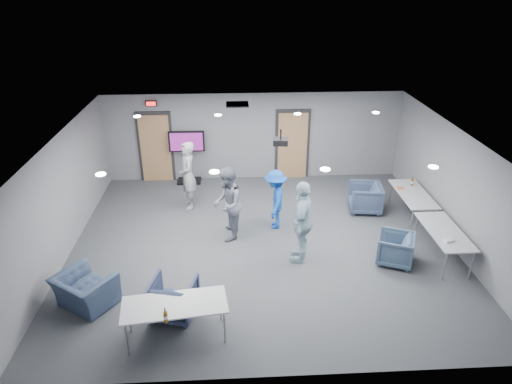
{
  "coord_description": "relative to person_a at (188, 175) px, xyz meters",
  "views": [
    {
      "loc": [
        -0.68,
        -9.31,
        5.89
      ],
      "look_at": [
        -0.13,
        0.4,
        1.2
      ],
      "focal_mm": 32.0,
      "sensor_mm": 36.0,
      "label": 1
    }
  ],
  "objects": [
    {
      "name": "bottle_front",
      "position": [
        0.06,
        -5.51,
        -0.11
      ],
      "size": [
        0.07,
        0.07,
        0.29
      ],
      "color": "#5E3A10",
      "rests_on": "table_front_left"
    },
    {
      "name": "chair_front_a",
      "position": [
        0.04,
        -4.46,
        -0.56
      ],
      "size": [
        0.98,
        0.99,
        0.76
      ],
      "primitive_type": "imported",
      "rotation": [
        0.0,
        0.0,
        2.91
      ],
      "color": "#323A56",
      "rests_on": "floor"
    },
    {
      "name": "person_b",
      "position": [
        1.06,
        -1.71,
        -0.03
      ],
      "size": [
        0.76,
        0.94,
        1.83
      ],
      "primitive_type": "imported",
      "rotation": [
        0.0,
        0.0,
        -1.65
      ],
      "color": "slate",
      "rests_on": "floor"
    },
    {
      "name": "hvac_diffuser",
      "position": [
        1.38,
        0.73,
        1.74
      ],
      "size": [
        0.6,
        0.6,
        0.03
      ],
      "primitive_type": "cube",
      "color": "black",
      "rests_on": "ceiling"
    },
    {
      "name": "table_right_b",
      "position": [
        5.88,
        -2.9,
        -0.26
      ],
      "size": [
        0.74,
        1.77,
        0.73
      ],
      "rotation": [
        0.0,
        0.0,
        1.57
      ],
      "color": "silver",
      "rests_on": "floor"
    },
    {
      "name": "person_c",
      "position": [
        2.71,
        -2.72,
        0.02
      ],
      "size": [
        0.78,
        1.22,
        1.92
      ],
      "primitive_type": "imported",
      "rotation": [
        0.0,
        0.0,
        -1.87
      ],
      "color": "#A0BDCE",
      "rests_on": "floor"
    },
    {
      "name": "wall_back",
      "position": [
        1.88,
        1.93,
        0.41
      ],
      "size": [
        9.0,
        0.02,
        2.7
      ],
      "primitive_type": "cube",
      "color": "slate",
      "rests_on": "floor"
    },
    {
      "name": "table_front_left",
      "position": [
        0.15,
        -5.07,
        -0.26
      ],
      "size": [
        1.89,
        0.98,
        0.73
      ],
      "rotation": [
        0.0,
        0.0,
        0.13
      ],
      "color": "silver",
      "rests_on": "floor"
    },
    {
      "name": "wrapper",
      "position": [
        5.77,
        -3.34,
        -0.19
      ],
      "size": [
        0.23,
        0.19,
        0.05
      ],
      "primitive_type": "cube",
      "rotation": [
        0.0,
        0.0,
        0.26
      ],
      "color": "silver",
      "rests_on": "table_right_b"
    },
    {
      "name": "chair_front_b",
      "position": [
        -1.7,
        -4.08,
        -0.6
      ],
      "size": [
        1.38,
        1.34,
        0.68
      ],
      "primitive_type": "imported",
      "rotation": [
        0.0,
        0.0,
        2.54
      ],
      "color": "#36455E",
      "rests_on": "floor"
    },
    {
      "name": "wall_left",
      "position": [
        -2.62,
        -2.07,
        0.41
      ],
      "size": [
        0.02,
        8.0,
        2.7
      ],
      "primitive_type": "cube",
      "color": "slate",
      "rests_on": "floor"
    },
    {
      "name": "person_a",
      "position": [
        0.0,
        0.0,
        0.0
      ],
      "size": [
        0.57,
        0.76,
        1.89
      ],
      "primitive_type": "imported",
      "rotation": [
        0.0,
        0.0,
        -1.39
      ],
      "color": "#969997",
      "rests_on": "floor"
    },
    {
      "name": "exit_sign",
      "position": [
        -1.12,
        1.86,
        1.51
      ],
      "size": [
        0.32,
        0.08,
        0.16
      ],
      "color": "black",
      "rests_on": "wall_back"
    },
    {
      "name": "chair_right_a",
      "position": [
        4.78,
        -0.51,
        -0.55
      ],
      "size": [
        0.96,
        0.94,
        0.78
      ],
      "primitive_type": "imported",
      "rotation": [
        0.0,
        0.0,
        -1.7
      ],
      "color": "#384661",
      "rests_on": "floor"
    },
    {
      "name": "snack_box",
      "position": [
        5.63,
        -0.7,
        -0.2
      ],
      "size": [
        0.17,
        0.13,
        0.03
      ],
      "primitive_type": "cube",
      "rotation": [
        0.0,
        0.0,
        -0.2
      ],
      "color": "#C46231",
      "rests_on": "table_right_a"
    },
    {
      "name": "door_right",
      "position": [
        3.08,
        1.88,
        0.12
      ],
      "size": [
        1.06,
        0.17,
        2.24
      ],
      "color": "black",
      "rests_on": "wall_back"
    },
    {
      "name": "person_d",
      "position": [
        2.26,
        -1.23,
        -0.17
      ],
      "size": [
        0.71,
        1.07,
        1.55
      ],
      "primitive_type": "imported",
      "rotation": [
        0.0,
        0.0,
        -1.72
      ],
      "color": "#1B4DB3",
      "rests_on": "floor"
    },
    {
      "name": "ceiling",
      "position": [
        1.88,
        -2.07,
        1.76
      ],
      "size": [
        9.0,
        9.0,
        0.0
      ],
      "primitive_type": "plane",
      "rotation": [
        3.14,
        0.0,
        0.0
      ],
      "color": "silver",
      "rests_on": "wall_back"
    },
    {
      "name": "tv_stand",
      "position": [
        -0.15,
        1.68,
        -0.01
      ],
      "size": [
        1.07,
        0.51,
        1.65
      ],
      "color": "black",
      "rests_on": "floor"
    },
    {
      "name": "table_right_a",
      "position": [
        5.88,
        -1.0,
        -0.26
      ],
      "size": [
        0.75,
        1.79,
        0.73
      ],
      "rotation": [
        0.0,
        0.0,
        1.57
      ],
      "color": "silver",
      "rests_on": "floor"
    },
    {
      "name": "downlights",
      "position": [
        1.88,
        -2.07,
        1.74
      ],
      "size": [
        6.18,
        3.78,
        0.02
      ],
      "color": "white",
      "rests_on": "ceiling"
    },
    {
      "name": "wall_front",
      "position": [
        1.88,
        -6.07,
        0.41
      ],
      "size": [
        9.0,
        0.02,
        2.7
      ],
      "primitive_type": "cube",
      "color": "slate",
      "rests_on": "floor"
    },
    {
      "name": "floor",
      "position": [
        1.88,
        -2.07,
        -0.94
      ],
      "size": [
        9.0,
        9.0,
        0.0
      ],
      "primitive_type": "plane",
      "color": "#323539",
      "rests_on": "ground"
    },
    {
      "name": "chair_right_b",
      "position": [
        4.78,
        -2.99,
        -0.59
      ],
      "size": [
        1.0,
        0.99,
        0.7
      ],
      "primitive_type": "imported",
      "rotation": [
        0.0,
        0.0,
        -1.98
      ],
      "color": "#3C5269",
      "rests_on": "floor"
    },
    {
      "name": "projector",
      "position": [
        2.33,
        -1.53,
        1.46
      ],
      "size": [
        0.37,
        0.35,
        0.36
      ],
      "rotation": [
        0.0,
        0.0,
        -0.12
      ],
      "color": "black",
      "rests_on": "ceiling"
    },
    {
      "name": "wall_right",
      "position": [
        6.38,
        -2.07,
        0.41
      ],
      "size": [
        0.02,
        8.0,
        2.7
      ],
      "primitive_type": "cube",
      "color": "slate",
      "rests_on": "floor"
    },
    {
      "name": "door_left",
      "position": [
        -1.12,
        1.88,
        0.12
      ],
      "size": [
        1.06,
        0.17,
        2.24
      ],
      "color": "black",
      "rests_on": "wall_back"
    },
    {
      "name": "bottle_right",
      "position": [
        6.02,
        -0.52,
        -0.11
      ],
      "size": [
        0.07,
        0.07,
        0.27
      ],
      "color": "#5E3A10",
      "rests_on": "table_right_a"
    }
  ]
}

